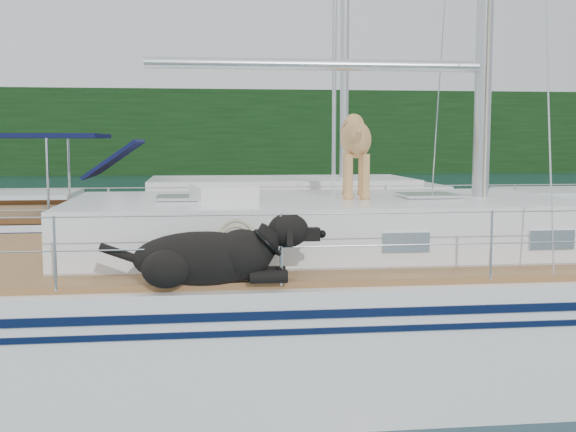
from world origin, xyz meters
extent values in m
plane|color=black|center=(0.00, 0.00, 0.00)|extent=(120.00, 120.00, 0.00)
cube|color=black|center=(0.00, 45.00, 3.00)|extent=(90.00, 3.00, 6.00)
cube|color=#595147|center=(0.00, 46.20, 0.60)|extent=(92.00, 1.00, 1.20)
cube|color=white|center=(0.00, 0.00, 0.50)|extent=(12.00, 3.80, 1.40)
cube|color=olive|center=(0.00, 0.00, 1.23)|extent=(11.52, 3.50, 0.06)
cube|color=white|center=(0.80, 0.00, 1.54)|extent=(5.20, 2.50, 0.55)
cylinder|color=silver|center=(0.80, 0.00, 3.21)|extent=(3.60, 0.12, 0.12)
cylinder|color=silver|center=(0.00, -1.75, 1.82)|extent=(10.56, 0.01, 0.01)
cylinder|color=silver|center=(0.00, 1.75, 1.82)|extent=(10.56, 0.01, 0.01)
cube|color=blue|center=(-0.42, 1.33, 1.29)|extent=(0.80, 0.70, 0.05)
cube|color=silver|center=(-0.21, -0.12, 1.89)|extent=(0.71, 0.63, 0.15)
torus|color=beige|center=(-0.16, -1.66, 1.62)|extent=(0.42, 0.17, 0.41)
cube|color=white|center=(-0.15, 5.78, 0.45)|extent=(11.00, 3.50, 1.30)
cube|color=olive|center=(-0.15, 5.78, 1.10)|extent=(10.56, 3.29, 0.06)
cube|color=white|center=(1.05, 5.78, 1.45)|extent=(4.80, 2.30, 0.55)
cube|color=#0E113B|center=(-3.35, 5.78, 2.50)|extent=(2.40, 2.30, 0.08)
cube|color=white|center=(4.00, 16.00, 0.40)|extent=(7.20, 3.00, 1.10)
cylinder|color=silver|center=(4.00, 16.00, 6.00)|extent=(0.14, 0.14, 11.00)
camera|label=1|loc=(-0.47, -7.56, 2.42)|focal=45.00mm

